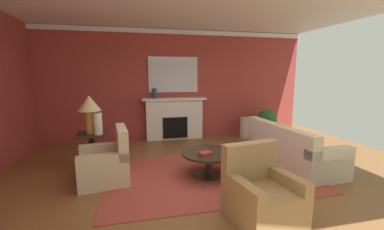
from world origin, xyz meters
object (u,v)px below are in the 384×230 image
object	(u,v)px
armchair_near_window	(106,165)
vase_mantel_left	(155,93)
fireplace	(174,120)
sofa	(290,150)
mantel_mirror	(173,75)
table_lamp	(89,107)
vase_on_side_table	(98,124)
vase_tall_corner	(246,127)
side_table	(92,148)
armchair_facing_fireplace	(261,197)
coffee_table	(209,158)
potted_plant	(267,121)

from	to	relation	value
armchair_near_window	vase_mantel_left	world-z (taller)	vase_mantel_left
fireplace	sofa	xyz separation A→B (m)	(2.01, -2.56, -0.27)
mantel_mirror	sofa	bearing A→B (deg)	-53.14
table_lamp	vase_on_side_table	world-z (taller)	table_lamp
sofa	fireplace	bearing A→B (deg)	128.14
sofa	vase_mantel_left	distance (m)	3.73
vase_mantel_left	vase_tall_corner	distance (m)	2.83
mantel_mirror	side_table	distance (m)	3.10
side_table	table_lamp	bearing A→B (deg)	135.00
mantel_mirror	sofa	size ratio (longest dim) A/B	0.65
fireplace	vase_tall_corner	bearing A→B (deg)	-8.21
fireplace	vase_mantel_left	distance (m)	0.94
armchair_facing_fireplace	coffee_table	world-z (taller)	armchair_facing_fireplace
fireplace	mantel_mirror	world-z (taller)	mantel_mirror
armchair_facing_fireplace	vase_mantel_left	xyz separation A→B (m)	(-1.00, 4.18, 1.02)
mantel_mirror	armchair_near_window	bearing A→B (deg)	-120.69
armchair_near_window	table_lamp	world-z (taller)	table_lamp
armchair_near_window	side_table	xyz separation A→B (m)	(-0.34, 0.78, 0.09)
sofa	table_lamp	distance (m)	4.13
mantel_mirror	side_table	bearing A→B (deg)	-135.25
fireplace	vase_tall_corner	distance (m)	2.11
armchair_facing_fireplace	potted_plant	world-z (taller)	armchair_facing_fireplace
mantel_mirror	armchair_near_window	world-z (taller)	mantel_mirror
sofa	armchair_near_window	xyz separation A→B (m)	(-3.62, -0.03, 0.01)
sofa	vase_on_side_table	bearing A→B (deg)	170.67
mantel_mirror	table_lamp	world-z (taller)	mantel_mirror
vase_mantel_left	vase_on_side_table	bearing A→B (deg)	-123.57
armchair_facing_fireplace	fireplace	bearing A→B (deg)	96.07
vase_mantel_left	fireplace	bearing A→B (deg)	5.14
side_table	vase_mantel_left	world-z (taller)	vase_mantel_left
table_lamp	vase_tall_corner	size ratio (longest dim) A/B	1.27
fireplace	armchair_facing_fireplace	distance (m)	4.26
armchair_near_window	fireplace	bearing A→B (deg)	58.15
armchair_facing_fireplace	table_lamp	xyz separation A→B (m)	(-2.40, 2.41, 0.92)
armchair_near_window	potted_plant	bearing A→B (deg)	26.58
sofa	mantel_mirror	bearing A→B (deg)	126.86
armchair_facing_fireplace	potted_plant	distance (m)	4.39
sofa	vase_on_side_table	world-z (taller)	vase_on_side_table
table_lamp	armchair_facing_fireplace	bearing A→B (deg)	-45.17
mantel_mirror	vase_on_side_table	distance (m)	2.88
armchair_near_window	armchair_facing_fireplace	world-z (taller)	same
mantel_mirror	table_lamp	xyz separation A→B (m)	(-1.95, -1.93, -0.61)
armchair_near_window	vase_tall_corner	distance (m)	4.34
armchair_facing_fireplace	potted_plant	size ratio (longest dim) A/B	1.14
armchair_facing_fireplace	vase_on_side_table	xyz separation A→B (m)	(-2.25, 2.29, 0.60)
vase_on_side_table	vase_tall_corner	size ratio (longest dim) A/B	0.71
armchair_near_window	sofa	bearing A→B (deg)	0.48
fireplace	sofa	bearing A→B (deg)	-51.86
vase_on_side_table	vase_tall_corner	bearing A→B (deg)	22.85
mantel_mirror	vase_tall_corner	size ratio (longest dim) A/B	2.38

